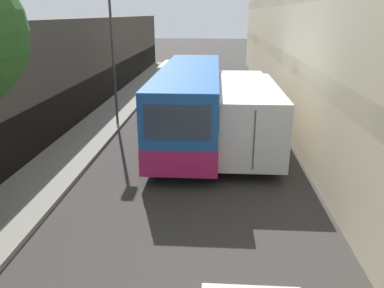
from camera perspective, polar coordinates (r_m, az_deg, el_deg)
The scene contains 6 objects.
ground_plane at distance 14.09m, azimuth -0.47°, elevation -3.27°, with size 150.00×150.00×0.00m, color #33302D.
sidewalk_left at distance 15.18m, azimuth -19.05°, elevation -2.38°, with size 2.25×60.00×0.15m.
bus at distance 16.83m, azimuth -0.31°, elevation 6.46°, with size 2.54×10.97×3.16m.
box_truck at distance 16.22m, azimuth 8.02°, elevation 5.27°, with size 2.34×8.88×2.74m.
panel_van at distance 27.69m, azimuth -2.73°, elevation 10.35°, with size 1.81×4.51×2.00m.
street_lamp at distance 18.58m, azimuth -12.33°, elevation 18.39°, with size 0.36×0.80×7.46m.
Camera 1 is at (0.94, 2.02, 5.41)m, focal length 35.00 mm.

